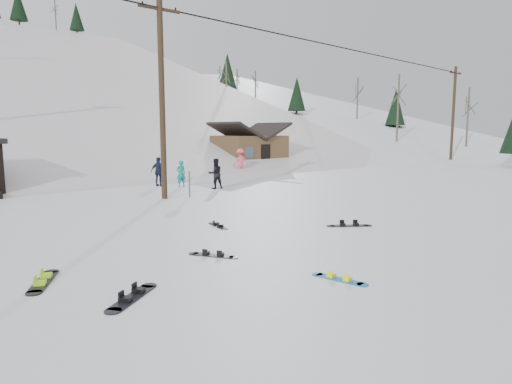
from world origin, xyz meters
TOP-DOWN VIEW (x-y plane):
  - ground at (0.00, 0.00)m, footprint 200.00×200.00m
  - ridge_right at (38.00, 50.00)m, footprint 45.66×93.98m
  - treeline_right at (36.00, 42.00)m, footprint 20.00×60.00m
  - utility_pole at (2.00, 14.00)m, footprint 2.00×0.26m
  - utility_pole_right at (34.00, 17.00)m, footprint 2.00×0.26m
  - trail_sign at (3.10, 13.58)m, footprint 0.50×0.09m
  - cabin at (15.00, 24.00)m, footprint 5.39×4.40m
  - hero_snowboard at (-0.71, 1.28)m, footprint 0.46×1.29m
  - board_scatter_a at (-4.54, 3.06)m, footprint 1.38×1.10m
  - board_scatter_b at (-1.72, 4.51)m, footprint 0.83×1.18m
  - board_scatter_c at (-5.59, 5.09)m, footprint 0.96×1.51m
  - board_scatter_d at (3.76, 4.65)m, footprint 1.30×1.00m
  - board_scatter_f at (0.41, 7.38)m, footprint 0.44×1.26m
  - skier_teal at (4.81, 17.32)m, footprint 0.58×0.42m
  - skier_dark at (5.84, 15.45)m, footprint 0.92×0.80m
  - skier_pink at (11.48, 20.59)m, footprint 1.32×0.93m
  - skier_navy at (4.01, 18.39)m, footprint 0.89×1.01m

SIDE VIEW (x-z plane):
  - ridge_right at x=38.00m, z-range -38.30..16.30m
  - ground at x=0.00m, z-range 0.00..0.00m
  - treeline_right at x=36.00m, z-range -5.00..5.00m
  - board_scatter_f at x=0.41m, z-range -0.02..0.07m
  - hero_snowboard at x=-0.71m, z-range -0.02..0.07m
  - board_scatter_b at x=-1.72m, z-range -0.02..0.07m
  - board_scatter_d at x=3.76m, z-range -0.03..0.08m
  - board_scatter_a at x=-4.54m, z-range -0.03..0.09m
  - board_scatter_c at x=-5.59m, z-range -0.03..0.09m
  - skier_teal at x=4.81m, z-range 0.00..1.47m
  - skier_dark at x=5.84m, z-range 0.00..1.63m
  - skier_navy at x=4.01m, z-range 0.00..1.64m
  - skier_pink at x=11.48m, z-range 0.00..1.86m
  - trail_sign at x=3.10m, z-range 0.35..2.20m
  - cabin at x=15.00m, z-range -0.40..3.37m
  - utility_pole at x=2.00m, z-range 0.18..9.18m
  - utility_pole_right at x=34.00m, z-range 0.18..9.18m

